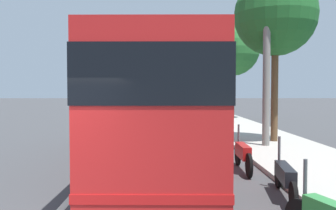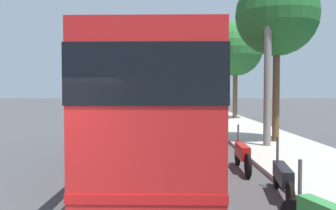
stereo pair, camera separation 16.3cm
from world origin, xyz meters
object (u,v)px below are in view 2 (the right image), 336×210
(car_behind_bus, at_px, (164,104))
(roadside_tree_mid_block, at_px, (277,15))
(car_far_distant, at_px, (171,102))
(motorcycle_nearest_curb, at_px, (242,154))
(roadside_tree_far_block, at_px, (235,49))
(coach_bus, at_px, (161,100))
(utility_pole, at_px, (268,69))
(car_oncoming, at_px, (164,103))
(motorcycle_far_end, at_px, (283,177))

(car_behind_bus, distance_m, roadside_tree_mid_block, 28.38)
(car_far_distant, distance_m, roadside_tree_mid_block, 39.43)
(motorcycle_nearest_curb, xyz_separation_m, car_far_distant, (44.05, 1.70, 0.20))
(car_far_distant, height_order, roadside_tree_far_block, roadside_tree_far_block)
(coach_bus, xyz_separation_m, car_far_distant, (42.87, -0.63, -1.30))
(motorcycle_nearest_curb, bearing_deg, utility_pole, -23.22)
(roadside_tree_mid_block, xyz_separation_m, roadside_tree_far_block, (12.99, -0.66, 0.08))
(coach_bus, distance_m, car_behind_bus, 31.49)
(car_far_distant, distance_m, utility_pole, 40.38)
(car_oncoming, bearing_deg, motorcycle_nearest_curb, -172.85)
(car_behind_bus, bearing_deg, roadside_tree_far_block, -157.92)
(coach_bus, relative_size, motorcycle_nearest_curb, 5.22)
(roadside_tree_mid_block, distance_m, utility_pole, 2.74)
(car_oncoming, bearing_deg, roadside_tree_far_block, -160.62)
(car_oncoming, height_order, car_far_distant, car_far_distant)
(car_oncoming, distance_m, roadside_tree_far_block, 21.47)
(coach_bus, distance_m, roadside_tree_far_block, 18.16)
(car_behind_bus, bearing_deg, utility_pole, -170.89)
(roadside_tree_mid_block, bearing_deg, roadside_tree_far_block, -2.89)
(car_far_distant, xyz_separation_m, utility_pole, (-40.15, -3.47, 2.46))
(motorcycle_nearest_curb, bearing_deg, car_behind_bus, 5.78)
(coach_bus, bearing_deg, car_oncoming, 1.77)
(coach_bus, height_order, roadside_tree_far_block, roadside_tree_far_block)
(car_behind_bus, bearing_deg, car_far_distant, -4.35)
(car_behind_bus, xyz_separation_m, roadside_tree_mid_block, (-27.50, -5.12, 4.79))
(motorcycle_far_end, bearing_deg, coach_bus, 43.61)
(motorcycle_nearest_curb, relative_size, roadside_tree_mid_block, 0.31)
(car_oncoming, xyz_separation_m, roadside_tree_far_block, (-20.05, -5.88, 4.93))
(coach_bus, bearing_deg, utility_pole, -55.31)
(roadside_tree_far_block, distance_m, utility_pole, 14.49)
(car_behind_bus, height_order, car_far_distant, car_behind_bus)
(car_behind_bus, relative_size, roadside_tree_mid_block, 0.57)
(car_behind_bus, relative_size, car_oncoming, 1.00)
(coach_bus, height_order, utility_pole, utility_pole)
(coach_bus, distance_m, motorcycle_nearest_curb, 3.02)
(motorcycle_nearest_curb, distance_m, roadside_tree_mid_block, 7.59)
(roadside_tree_far_block, height_order, utility_pole, roadside_tree_far_block)
(motorcycle_far_end, xyz_separation_m, car_behind_bus, (35.22, 2.98, 0.24))
(car_behind_bus, xyz_separation_m, car_oncoming, (5.53, 0.10, -0.05))
(car_oncoming, height_order, roadside_tree_far_block, roadside_tree_far_block)
(car_behind_bus, distance_m, car_far_distant, 11.45)
(motorcycle_far_end, relative_size, roadside_tree_mid_block, 0.31)
(motorcycle_nearest_curb, xyz_separation_m, roadside_tree_far_block, (18.13, -3.13, 5.09))
(car_behind_bus, bearing_deg, roadside_tree_mid_block, -169.07)
(car_behind_bus, distance_m, utility_pole, 29.18)
(coach_bus, xyz_separation_m, car_oncoming, (36.99, 0.41, -1.35))
(coach_bus, bearing_deg, car_far_distant, 0.29)
(coach_bus, relative_size, roadside_tree_far_block, 1.52)
(car_far_distant, relative_size, roadside_tree_far_block, 0.55)
(car_oncoming, distance_m, car_far_distant, 5.97)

